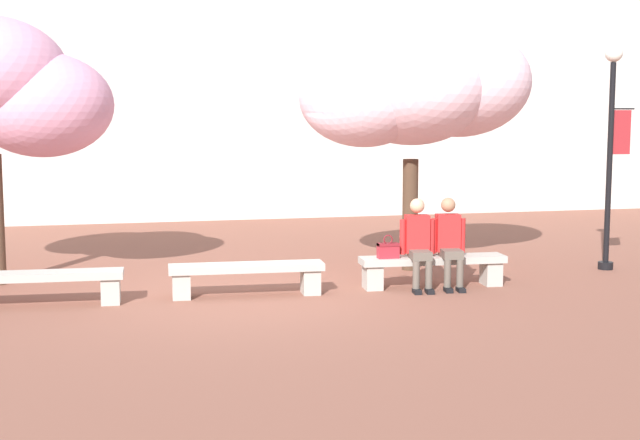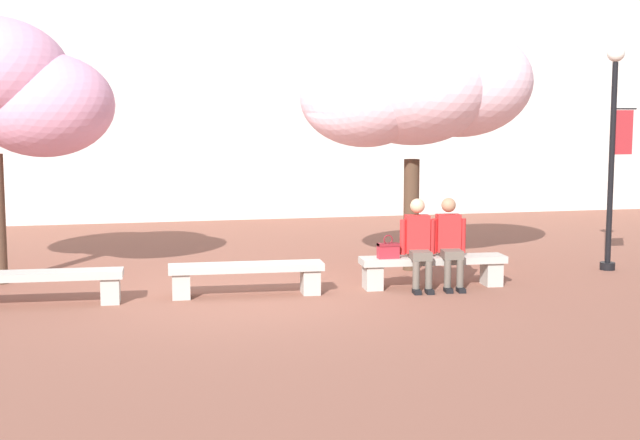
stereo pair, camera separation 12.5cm
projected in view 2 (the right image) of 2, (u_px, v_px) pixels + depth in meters
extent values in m
plane|color=brown|center=(247.00, 296.00, 12.28)|extent=(100.00, 100.00, 0.00)
cube|color=beige|center=(183.00, 35.00, 21.98)|extent=(28.00, 4.00, 8.81)
cube|color=#ADA89E|center=(40.00, 275.00, 11.62)|extent=(2.14, 0.54, 0.10)
cube|color=#ADA89E|center=(111.00, 290.00, 11.80)|extent=(0.26, 0.35, 0.35)
cube|color=#ADA89E|center=(246.00, 267.00, 12.23)|extent=(2.14, 0.54, 0.10)
cube|color=#ADA89E|center=(181.00, 285.00, 12.11)|extent=(0.26, 0.35, 0.35)
cube|color=#ADA89E|center=(310.00, 281.00, 12.41)|extent=(0.26, 0.35, 0.35)
cube|color=#ADA89E|center=(433.00, 260.00, 12.84)|extent=(2.14, 0.54, 0.10)
cube|color=#ADA89E|center=(373.00, 277.00, 12.71)|extent=(0.26, 0.35, 0.35)
cube|color=#ADA89E|center=(492.00, 273.00, 13.01)|extent=(0.26, 0.35, 0.35)
cube|color=black|center=(417.00, 292.00, 12.40)|extent=(0.13, 0.23, 0.06)
cylinder|color=brown|center=(416.00, 276.00, 12.44)|extent=(0.10, 0.10, 0.42)
cube|color=black|center=(429.00, 291.00, 12.42)|extent=(0.13, 0.23, 0.06)
cylinder|color=brown|center=(429.00, 276.00, 12.45)|extent=(0.10, 0.10, 0.42)
cube|color=brown|center=(420.00, 255.00, 12.59)|extent=(0.33, 0.43, 0.12)
cube|color=red|center=(417.00, 234.00, 12.78)|extent=(0.37, 0.26, 0.54)
sphere|color=tan|center=(418.00, 206.00, 12.73)|extent=(0.21, 0.21, 0.21)
cylinder|color=red|center=(403.00, 237.00, 12.74)|extent=(0.09, 0.09, 0.50)
cylinder|color=red|center=(432.00, 237.00, 12.78)|extent=(0.09, 0.09, 0.50)
cube|color=black|center=(448.00, 290.00, 12.51)|extent=(0.13, 0.23, 0.06)
cylinder|color=brown|center=(448.00, 275.00, 12.54)|extent=(0.10, 0.10, 0.42)
cube|color=black|center=(461.00, 290.00, 12.52)|extent=(0.13, 0.23, 0.06)
cylinder|color=brown|center=(460.00, 274.00, 12.56)|extent=(0.10, 0.10, 0.42)
cube|color=brown|center=(451.00, 254.00, 12.70)|extent=(0.33, 0.44, 0.12)
cube|color=red|center=(448.00, 233.00, 12.88)|extent=(0.37, 0.27, 0.54)
sphere|color=#A37556|center=(449.00, 205.00, 12.83)|extent=(0.21, 0.21, 0.21)
cylinder|color=red|center=(434.00, 236.00, 12.85)|extent=(0.09, 0.09, 0.50)
cylinder|color=red|center=(463.00, 236.00, 12.88)|extent=(0.09, 0.09, 0.50)
cube|color=#A3232D|center=(388.00, 251.00, 12.64)|extent=(0.30, 0.14, 0.22)
cube|color=maroon|center=(388.00, 245.00, 12.63)|extent=(0.30, 0.15, 0.04)
torus|color=maroon|center=(388.00, 240.00, 12.62)|extent=(0.14, 0.02, 0.14)
cylinder|color=#473323|center=(411.00, 215.00, 14.18)|extent=(0.25, 0.25, 1.77)
ellipsoid|color=#F4CCDB|center=(413.00, 87.00, 13.94)|extent=(2.42, 2.60, 1.81)
ellipsoid|color=#F4CCDB|center=(365.00, 98.00, 13.72)|extent=(2.02, 1.93, 1.52)
ellipsoid|color=#F4CCDB|center=(459.00, 82.00, 14.14)|extent=(2.34, 2.16, 1.75)
ellipsoid|color=pink|center=(44.00, 105.00, 12.89)|extent=(2.03, 1.89, 1.52)
cylinder|color=black|center=(607.00, 266.00, 14.28)|extent=(0.24, 0.24, 0.12)
cylinder|color=black|center=(611.00, 167.00, 14.09)|extent=(0.09, 0.09, 3.29)
sphere|color=white|center=(616.00, 53.00, 13.87)|extent=(0.28, 0.28, 0.28)
cylinder|color=black|center=(625.00, 109.00, 14.02)|extent=(0.40, 0.02, 0.02)
cube|color=maroon|center=(624.00, 132.00, 14.07)|extent=(0.30, 0.02, 0.70)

